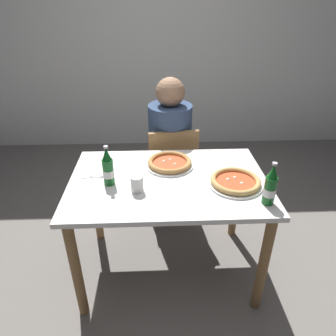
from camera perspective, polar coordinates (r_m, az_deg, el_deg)
The scene contains 11 objects.
ground_plane at distance 2.36m, azimuth 0.05°, elevation -17.80°, with size 8.00×8.00×0.00m, color slate.
back_wall_tiled at distance 3.82m, azimuth -1.50°, elevation 23.02°, with size 7.00×0.10×2.60m, color white.
dining_table_main at distance 1.94m, azimuth 0.06°, elevation -4.96°, with size 1.20×0.80×0.75m.
chair_behind_table at distance 2.54m, azimuth 0.59°, elevation 0.00°, with size 0.44×0.44×0.85m.
diner_seated at distance 2.53m, azimuth 0.36°, elevation 2.56°, with size 0.34×0.34×1.21m.
pizza_margherita_near at distance 2.01m, azimuth 0.31°, elevation 0.94°, with size 0.31×0.31×0.04m.
pizza_marinara_far at distance 1.85m, azimuth 12.38°, elevation -2.51°, with size 0.32×0.32×0.04m.
beer_bottle_left at distance 1.81m, azimuth -11.05°, elevation -0.09°, with size 0.07×0.07×0.25m.
beer_bottle_center at distance 1.70m, azimuth 18.43°, elevation -3.31°, with size 0.07×0.07×0.25m.
napkin_with_cutlery at distance 2.02m, azimuth -13.07°, elevation -0.36°, with size 0.20×0.20×0.01m.
paper_cup at distance 1.75m, azimuth -5.76°, elevation -2.93°, with size 0.07×0.07×0.10m, color white.
Camera 1 is at (-0.07, -1.60, 1.73)m, focal length 32.90 mm.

